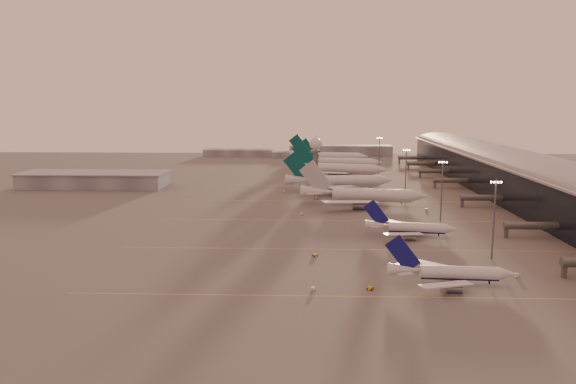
{
  "coord_description": "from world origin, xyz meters",
  "views": [
    {
      "loc": [
        0.97,
        -169.86,
        48.58
      ],
      "look_at": [
        -7.24,
        61.87,
        10.56
      ],
      "focal_mm": 35.0,
      "sensor_mm": 36.0,
      "label": 1
    }
  ],
  "objects": [
    {
      "name": "gsv_tug_far",
      "position": [
        5.37,
        104.25,
        0.52
      ],
      "size": [
        3.39,
        4.11,
        1.02
      ],
      "color": "silver",
      "rests_on": "ground"
    },
    {
      "name": "narrowbody_near",
      "position": [
        39.11,
        -24.79,
        2.7
      ],
      "size": [
        34.19,
        27.24,
        13.35
      ],
      "color": "silver",
      "rests_on": "ground"
    },
    {
      "name": "gsv_catering_a",
      "position": [
        59.34,
        -17.91,
        2.16
      ],
      "size": [
        5.67,
        3.47,
        4.33
      ],
      "color": "silver",
      "rests_on": "ground"
    },
    {
      "name": "hangar",
      "position": [
        -120.0,
        140.0,
        4.32
      ],
      "size": [
        82.0,
        27.0,
        8.5
      ],
      "color": "slate",
      "rests_on": "ground"
    },
    {
      "name": "gsv_tug_mid",
      "position": [
        3.33,
        0.75,
        0.44
      ],
      "size": [
        3.15,
        3.5,
        0.86
      ],
      "color": "#F1AB1C",
      "rests_on": "ground"
    },
    {
      "name": "narrowbody_mid",
      "position": [
        38.16,
        29.1,
        2.64
      ],
      "size": [
        33.21,
        26.31,
        13.04
      ],
      "color": "silver",
      "rests_on": "ground"
    },
    {
      "name": "greentail_d",
      "position": [
        17.49,
        267.32,
        3.98
      ],
      "size": [
        61.83,
        49.61,
        22.54
      ],
      "color": "silver",
      "rests_on": "ground"
    },
    {
      "name": "greentail_a",
      "position": [
        18.15,
        133.26,
        3.83
      ],
      "size": [
        59.63,
        47.96,
        21.67
      ],
      "color": "silver",
      "rests_on": "ground"
    },
    {
      "name": "radar_tower",
      "position": [
        5.0,
        120.0,
        20.95
      ],
      "size": [
        6.4,
        6.4,
        31.1
      ],
      "color": "#525559",
      "rests_on": "ground"
    },
    {
      "name": "mast_c",
      "position": [
        50.0,
        110.0,
        13.74
      ],
      "size": [
        3.6,
        0.56,
        25.0
      ],
      "color": "#525559",
      "rests_on": "ground"
    },
    {
      "name": "gsv_truck_a",
      "position": [
        2.9,
        -31.03,
        1.03
      ],
      "size": [
        5.19,
        2.46,
        2.01
      ],
      "color": "silver",
      "rests_on": "ground"
    },
    {
      "name": "greentail_b",
      "position": [
        21.24,
        188.2,
        3.99
      ],
      "size": [
        60.79,
        48.45,
        22.58
      ],
      "color": "silver",
      "rests_on": "ground"
    },
    {
      "name": "mast_d",
      "position": [
        48.0,
        200.0,
        13.74
      ],
      "size": [
        3.6,
        0.56,
        25.0
      ],
      "color": "#525559",
      "rests_on": "ground"
    },
    {
      "name": "mast_a",
      "position": [
        58.0,
        0.0,
        13.74
      ],
      "size": [
        3.6,
        0.56,
        25.0
      ],
      "color": "#525559",
      "rests_on": "ground"
    },
    {
      "name": "gsv_truck_b",
      "position": [
        38.72,
        47.8,
        1.04
      ],
      "size": [
        5.17,
        2.17,
        2.04
      ],
      "color": "#F1AB1C",
      "rests_on": "ground"
    },
    {
      "name": "distant_horizon",
      "position": [
        2.62,
        325.14,
        3.89
      ],
      "size": [
        165.0,
        37.5,
        9.0
      ],
      "color": "slate",
      "rests_on": "ground"
    },
    {
      "name": "gsv_tug_near",
      "position": [
        17.31,
        -30.03,
        0.45
      ],
      "size": [
        3.15,
        3.6,
        0.88
      ],
      "color": "#F1AB1C",
      "rests_on": "ground"
    },
    {
      "name": "mast_b",
      "position": [
        55.0,
        55.0,
        13.74
      ],
      "size": [
        3.6,
        0.56,
        25.0
      ],
      "color": "#525559",
      "rests_on": "ground"
    },
    {
      "name": "terminal",
      "position": [
        107.88,
        110.09,
        10.52
      ],
      "size": [
        57.0,
        362.0,
        23.04
      ],
      "color": "black",
      "rests_on": "ground"
    },
    {
      "name": "taxiway_markings",
      "position": [
        30.0,
        56.0,
        0.01
      ],
      "size": [
        180.0,
        185.25,
        0.02
      ],
      "color": "#D9C74C",
      "rests_on": "ground"
    },
    {
      "name": "gsv_truck_c",
      "position": [
        -1.14,
        65.24,
        1.06
      ],
      "size": [
        5.47,
        3.53,
        2.08
      ],
      "color": "silver",
      "rests_on": "ground"
    },
    {
      "name": "ground",
      "position": [
        0.0,
        0.0,
        0.0
      ],
      "size": [
        700.0,
        700.0,
        0.0
      ],
      "primitive_type": "plane",
      "color": "#5E5B5B",
      "rests_on": "ground"
    },
    {
      "name": "gsv_tug_hangar",
      "position": [
        37.88,
        152.64,
        0.57
      ],
      "size": [
        3.96,
        2.43,
        1.12
      ],
      "color": "silver",
      "rests_on": "ground"
    },
    {
      "name": "widebody_white",
      "position": [
        27.09,
        89.46,
        3.63
      ],
      "size": [
        59.28,
        47.2,
        20.92
      ],
      "color": "silver",
      "rests_on": "ground"
    },
    {
      "name": "gsv_truck_d",
      "position": [
        -11.86,
        125.55,
        1.07
      ],
      "size": [
        2.19,
        5.29,
        2.1
      ],
      "color": "silver",
      "rests_on": "ground"
    },
    {
      "name": "gsv_catering_b",
      "position": [
        54.03,
        76.95,
        1.92
      ],
      "size": [
        5.12,
        3.64,
        3.85
      ],
      "color": "silver",
      "rests_on": "ground"
    },
    {
      "name": "greentail_c",
      "position": [
        23.74,
        226.37,
        3.9
      ],
      "size": [
        60.35,
        48.32,
        22.09
      ],
      "color": "silver",
      "rests_on": "ground"
    }
  ]
}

